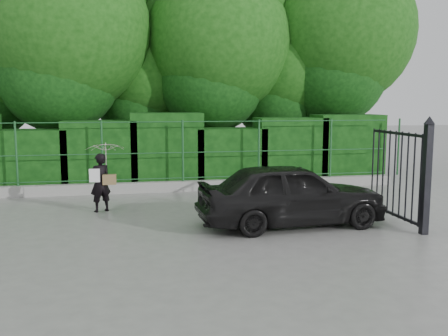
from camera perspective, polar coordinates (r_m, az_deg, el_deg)
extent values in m
plane|color=gray|center=(10.40, -4.14, -7.10)|extent=(80.00, 80.00, 0.00)
cube|color=#9E9E99|center=(14.75, -6.23, -2.13)|extent=(14.00, 0.25, 0.30)
cylinder|color=#1F5429|center=(14.87, -22.64, 1.49)|extent=(0.06, 0.06, 1.80)
cylinder|color=#1F5429|center=(14.58, -13.76, 1.75)|extent=(0.06, 0.06, 1.80)
cylinder|color=#1F5429|center=(14.64, -4.73, 1.97)|extent=(0.06, 0.06, 1.80)
cylinder|color=#1F5429|center=(15.07, 4.00, 2.13)|extent=(0.06, 0.06, 1.80)
cylinder|color=#1F5429|center=(15.81, 12.09, 2.24)|extent=(0.06, 0.06, 1.80)
cylinder|color=#1F5429|center=(16.85, 19.32, 2.30)|extent=(0.06, 0.06, 1.80)
cylinder|color=#1F5429|center=(14.71, -6.24, -1.17)|extent=(13.60, 0.03, 0.03)
cylinder|color=#1F5429|center=(14.61, -6.29, 1.74)|extent=(13.60, 0.03, 0.03)
cylinder|color=#1F5429|center=(14.55, -6.34, 5.27)|extent=(13.60, 0.03, 0.03)
cube|color=black|center=(15.84, -21.16, 0.84)|extent=(2.20, 1.20, 1.81)
cube|color=black|center=(15.59, -13.93, 1.49)|extent=(2.20, 1.20, 2.06)
cube|color=black|center=(15.60, -6.59, 2.08)|extent=(2.20, 1.20, 2.28)
cube|color=black|center=(15.91, 0.63, 1.35)|extent=(2.20, 1.20, 1.79)
cube|color=black|center=(16.41, 7.49, 2.03)|extent=(2.20, 1.20, 2.11)
cube|color=black|center=(17.14, 13.86, 2.26)|extent=(2.20, 1.20, 2.20)
cylinder|color=black|center=(17.29, -17.11, 6.01)|extent=(0.36, 0.36, 4.50)
sphere|color=#14470F|center=(17.44, -17.47, 14.91)|extent=(5.40, 5.40, 5.40)
cylinder|color=black|center=(18.53, -8.87, 4.41)|extent=(0.36, 0.36, 3.25)
sphere|color=#14470F|center=(18.52, -9.00, 10.44)|extent=(3.90, 3.90, 3.90)
cylinder|color=black|center=(17.78, -0.67, 5.98)|extent=(0.36, 0.36, 4.25)
sphere|color=#14470F|center=(17.89, -0.68, 14.17)|extent=(5.10, 5.10, 5.10)
cylinder|color=black|center=(19.07, 6.39, 4.92)|extent=(0.36, 0.36, 3.50)
sphere|color=#14470F|center=(19.09, 6.49, 11.23)|extent=(4.20, 4.20, 4.20)
cylinder|color=black|center=(19.37, 12.47, 6.68)|extent=(0.36, 0.36, 4.75)
sphere|color=#14470F|center=(19.54, 12.72, 15.06)|extent=(5.70, 5.70, 5.70)
cube|color=black|center=(10.63, 22.11, -1.28)|extent=(0.14, 0.14, 2.20)
cone|color=black|center=(10.52, 22.43, 5.09)|extent=(0.22, 0.22, 0.16)
cube|color=black|center=(11.76, 18.83, -5.01)|extent=(0.05, 2.00, 0.06)
cube|color=black|center=(11.51, 19.21, 3.77)|extent=(0.05, 2.00, 0.06)
cylinder|color=black|center=(10.80, 21.52, -1.38)|extent=(0.04, 0.04, 1.90)
cylinder|color=black|center=(11.01, 20.83, -1.18)|extent=(0.04, 0.04, 1.90)
cylinder|color=black|center=(11.22, 20.16, -0.99)|extent=(0.04, 0.04, 1.90)
cylinder|color=black|center=(11.43, 19.52, -0.81)|extent=(0.04, 0.04, 1.90)
cylinder|color=black|center=(11.65, 18.90, -0.63)|extent=(0.04, 0.04, 1.90)
cylinder|color=black|center=(11.86, 18.30, -0.46)|extent=(0.04, 0.04, 1.90)
cylinder|color=black|center=(12.08, 17.72, -0.30)|extent=(0.04, 0.04, 1.90)
cylinder|color=black|center=(12.29, 17.17, -0.14)|extent=(0.04, 0.04, 1.90)
cylinder|color=black|center=(12.51, 16.63, 0.01)|extent=(0.04, 0.04, 1.90)
imported|color=black|center=(12.31, -13.96, -1.63)|extent=(0.61, 0.52, 1.41)
imported|color=silver|center=(12.28, -13.33, 0.89)|extent=(0.93, 0.95, 0.86)
cube|color=olive|center=(12.21, -12.96, -1.29)|extent=(0.32, 0.15, 0.24)
cube|color=white|center=(12.17, -14.58, -0.84)|extent=(0.25, 0.02, 0.32)
imported|color=black|center=(10.74, 7.69, -2.94)|extent=(4.10, 1.87, 1.37)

